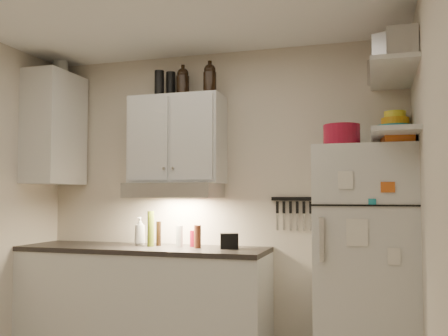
# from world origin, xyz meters

# --- Properties ---
(back_wall) EXTENTS (3.20, 0.02, 2.60)m
(back_wall) POSITION_xyz_m (0.00, 1.51, 1.30)
(back_wall) COLOR beige
(back_wall) RESTS_ON ground
(right_wall) EXTENTS (0.02, 3.00, 2.60)m
(right_wall) POSITION_xyz_m (1.61, 0.00, 1.30)
(right_wall) COLOR beige
(right_wall) RESTS_ON ground
(base_cabinet) EXTENTS (2.10, 0.60, 0.88)m
(base_cabinet) POSITION_xyz_m (-0.55, 1.20, 0.44)
(base_cabinet) COLOR silver
(base_cabinet) RESTS_ON floor
(countertop) EXTENTS (2.10, 0.62, 0.04)m
(countertop) POSITION_xyz_m (-0.55, 1.20, 0.90)
(countertop) COLOR black
(countertop) RESTS_ON base_cabinet
(upper_cabinet) EXTENTS (0.80, 0.33, 0.75)m
(upper_cabinet) POSITION_xyz_m (-0.30, 1.33, 1.83)
(upper_cabinet) COLOR silver
(upper_cabinet) RESTS_ON back_wall
(side_cabinet) EXTENTS (0.33, 0.55, 1.00)m
(side_cabinet) POSITION_xyz_m (-1.44, 1.20, 1.95)
(side_cabinet) COLOR silver
(side_cabinet) RESTS_ON left_wall
(range_hood) EXTENTS (0.76, 0.46, 0.12)m
(range_hood) POSITION_xyz_m (-0.30, 1.27, 1.39)
(range_hood) COLOR silver
(range_hood) RESTS_ON back_wall
(fridge) EXTENTS (0.70, 0.68, 1.70)m
(fridge) POSITION_xyz_m (1.25, 1.16, 0.85)
(fridge) COLOR silver
(fridge) RESTS_ON floor
(shelf_hi) EXTENTS (0.30, 0.95, 0.03)m
(shelf_hi) POSITION_xyz_m (1.45, 1.02, 2.20)
(shelf_hi) COLOR silver
(shelf_hi) RESTS_ON right_wall
(shelf_lo) EXTENTS (0.30, 0.95, 0.03)m
(shelf_lo) POSITION_xyz_m (1.45, 1.02, 1.76)
(shelf_lo) COLOR silver
(shelf_lo) RESTS_ON right_wall
(knife_strip) EXTENTS (0.42, 0.02, 0.03)m
(knife_strip) POSITION_xyz_m (0.70, 1.49, 1.32)
(knife_strip) COLOR black
(knife_strip) RESTS_ON back_wall
(dutch_oven) EXTENTS (0.34, 0.34, 0.15)m
(dutch_oven) POSITION_xyz_m (1.10, 1.00, 1.78)
(dutch_oven) COLOR maroon
(dutch_oven) RESTS_ON fridge
(book_stack) EXTENTS (0.22, 0.26, 0.08)m
(book_stack) POSITION_xyz_m (1.47, 0.95, 1.74)
(book_stack) COLOR #CD5A19
(book_stack) RESTS_ON fridge
(spice_jar) EXTENTS (0.09, 0.09, 0.11)m
(spice_jar) POSITION_xyz_m (1.34, 1.11, 1.76)
(spice_jar) COLOR silver
(spice_jar) RESTS_ON fridge
(stock_pot) EXTENTS (0.32, 0.32, 0.18)m
(stock_pot) POSITION_xyz_m (1.40, 1.40, 2.31)
(stock_pot) COLOR silver
(stock_pot) RESTS_ON shelf_hi
(tin_a) EXTENTS (0.28, 0.27, 0.22)m
(tin_a) POSITION_xyz_m (1.45, 0.88, 2.33)
(tin_a) COLOR #AAAAAD
(tin_a) RESTS_ON shelf_hi
(tin_b) EXTENTS (0.19, 0.19, 0.19)m
(tin_b) POSITION_xyz_m (1.50, 0.70, 2.31)
(tin_b) COLOR #AAAAAD
(tin_b) RESTS_ON shelf_hi
(bowl_teal) EXTENTS (0.26, 0.26, 0.10)m
(bowl_teal) POSITION_xyz_m (1.46, 1.35, 1.83)
(bowl_teal) COLOR teal
(bowl_teal) RESTS_ON shelf_lo
(bowl_orange) EXTENTS (0.21, 0.21, 0.06)m
(bowl_orange) POSITION_xyz_m (1.48, 1.39, 1.91)
(bowl_orange) COLOR #F6A617
(bowl_orange) RESTS_ON bowl_teal
(bowl_yellow) EXTENTS (0.16, 0.16, 0.05)m
(bowl_yellow) POSITION_xyz_m (1.48, 1.39, 1.97)
(bowl_yellow) COLOR yellow
(bowl_yellow) RESTS_ON bowl_orange
(plates) EXTENTS (0.30, 0.30, 0.06)m
(plates) POSITION_xyz_m (1.44, 1.10, 1.80)
(plates) COLOR teal
(plates) RESTS_ON shelf_lo
(growler_a) EXTENTS (0.13, 0.13, 0.26)m
(growler_a) POSITION_xyz_m (-0.26, 1.36, 2.33)
(growler_a) COLOR black
(growler_a) RESTS_ON upper_cabinet
(growler_b) EXTENTS (0.12, 0.12, 0.26)m
(growler_b) POSITION_xyz_m (0.00, 1.30, 2.33)
(growler_b) COLOR black
(growler_b) RESTS_ON upper_cabinet
(thermos_a) EXTENTS (0.10, 0.10, 0.24)m
(thermos_a) POSITION_xyz_m (-0.40, 1.41, 2.32)
(thermos_a) COLOR black
(thermos_a) RESTS_ON upper_cabinet
(thermos_b) EXTENTS (0.09, 0.09, 0.24)m
(thermos_b) POSITION_xyz_m (-0.47, 1.33, 2.32)
(thermos_b) COLOR black
(thermos_b) RESTS_ON upper_cabinet
(side_jar) EXTENTS (0.15, 0.15, 0.18)m
(side_jar) POSITION_xyz_m (-1.47, 1.32, 2.54)
(side_jar) COLOR silver
(side_jar) RESTS_ON side_cabinet
(soap_bottle) EXTENTS (0.11, 0.11, 0.27)m
(soap_bottle) POSITION_xyz_m (-0.63, 1.30, 1.06)
(soap_bottle) COLOR silver
(soap_bottle) RESTS_ON countertop
(pepper_mill) EXTENTS (0.06, 0.06, 0.19)m
(pepper_mill) POSITION_xyz_m (-0.07, 1.21, 1.01)
(pepper_mill) COLOR brown
(pepper_mill) RESTS_ON countertop
(oil_bottle) EXTENTS (0.06, 0.06, 0.30)m
(oil_bottle) POSITION_xyz_m (-0.49, 1.23, 1.07)
(oil_bottle) COLOR #4E5D17
(oil_bottle) RESTS_ON countertop
(vinegar_bottle) EXTENTS (0.05, 0.05, 0.21)m
(vinegar_bottle) POSITION_xyz_m (-0.45, 1.30, 1.02)
(vinegar_bottle) COLOR black
(vinegar_bottle) RESTS_ON countertop
(clear_bottle) EXTENTS (0.08, 0.08, 0.18)m
(clear_bottle) POSITION_xyz_m (-0.26, 1.29, 1.01)
(clear_bottle) COLOR silver
(clear_bottle) RESTS_ON countertop
(red_jar) EXTENTS (0.09, 0.09, 0.13)m
(red_jar) POSITION_xyz_m (-0.14, 1.32, 0.99)
(red_jar) COLOR maroon
(red_jar) RESTS_ON countertop
(caddy) EXTENTS (0.17, 0.14, 0.12)m
(caddy) POSITION_xyz_m (0.19, 1.24, 0.98)
(caddy) COLOR black
(caddy) RESTS_ON countertop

